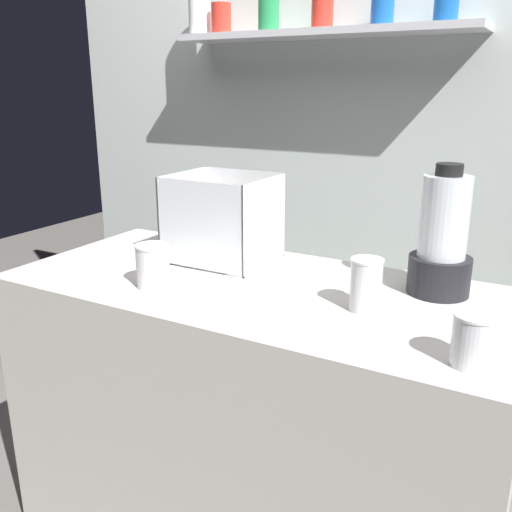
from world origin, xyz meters
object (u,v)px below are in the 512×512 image
juice_cup_mango_far_left (153,267)px  carrot_display_bin (223,234)px  blender_pitcher (442,243)px  juice_cup_mango_middle (472,343)px  juice_cup_beet_left (366,288)px

juice_cup_mango_far_left → carrot_display_bin: bearing=83.2°
carrot_display_bin → juice_cup_mango_far_left: (-0.04, -0.30, -0.03)m
carrot_display_bin → blender_pitcher: bearing=2.3°
juice_cup_mango_far_left → juice_cup_mango_middle: (0.83, -0.05, -0.01)m
carrot_display_bin → juice_cup_beet_left: bearing=-19.2°
carrot_display_bin → juice_cup_mango_middle: bearing=-23.9°
carrot_display_bin → juice_cup_beet_left: size_ratio=2.30×
carrot_display_bin → juice_cup_mango_far_left: bearing=-96.8°
blender_pitcher → juice_cup_mango_middle: bearing=-69.3°
blender_pitcher → juice_cup_mango_far_left: (-0.69, -0.33, -0.08)m
juice_cup_beet_left → juice_cup_mango_middle: bearing=-31.9°
blender_pitcher → juice_cup_mango_middle: blender_pitcher is taller
juice_cup_beet_left → blender_pitcher: bearing=58.2°
carrot_display_bin → juice_cup_mango_far_left: 0.30m
juice_cup_mango_far_left → juice_cup_mango_middle: 0.83m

